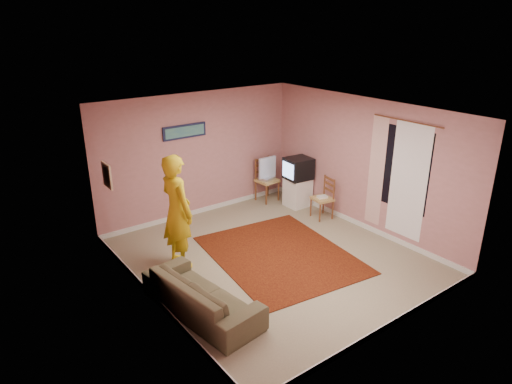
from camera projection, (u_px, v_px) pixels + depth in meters
ground at (272, 257)px, 8.07m from camera, size 5.00×5.00×0.00m
wall_back at (198, 155)px, 9.48m from camera, size 4.50×0.02×2.60m
wall_front at (397, 245)px, 5.74m from camera, size 4.50×0.02×2.60m
wall_left at (147, 223)px, 6.36m from camera, size 0.02×5.00×2.60m
wall_right at (363, 165)px, 8.86m from camera, size 0.02×5.00×2.60m
ceiling at (274, 111)px, 7.14m from camera, size 4.50×5.00×0.02m
baseboard_back at (201, 210)px, 9.92m from camera, size 4.50×0.02×0.10m
baseboard_front at (386, 326)px, 6.19m from camera, size 4.50×0.02×0.10m
baseboard_left at (155, 298)px, 6.81m from camera, size 0.02×5.00×0.10m
baseboard_right at (358, 223)px, 9.30m from camera, size 0.02×5.00×0.10m
window at (403, 169)px, 8.13m from camera, size 0.01×1.10×1.50m
curtain_sheer at (408, 182)px, 8.08m from camera, size 0.01×0.75×2.10m
curtain_floral at (376, 172)px, 8.60m from camera, size 0.01×0.35×2.10m
curtain_rod at (407, 121)px, 7.80m from camera, size 0.02×1.40×0.02m
picture_back at (185, 131)px, 9.09m from camera, size 0.95×0.04×0.28m
picture_left at (107, 175)px, 7.48m from camera, size 0.04×0.38×0.42m
area_rug at (280, 255)px, 8.16m from camera, size 2.54×3.02×0.01m
tv_cabinet at (298, 192)px, 10.20m from camera, size 0.51×0.46×0.64m
crt_tv at (298, 168)px, 10.00m from camera, size 0.59×0.54×0.47m
chair_a at (267, 175)px, 10.40m from camera, size 0.48×0.46×0.54m
dvd_player at (267, 178)px, 10.42m from camera, size 0.39×0.32×0.06m
blue_throw at (267, 167)px, 10.33m from camera, size 0.45×0.06×0.47m
chair_b at (322, 194)px, 9.50m from camera, size 0.44×0.46×0.48m
game_console at (322, 197)px, 9.52m from camera, size 0.23×0.19×0.04m
sofa at (202, 295)px, 6.49m from camera, size 1.02×2.03×0.57m
person at (177, 211)px, 7.53m from camera, size 0.52×0.75×1.96m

